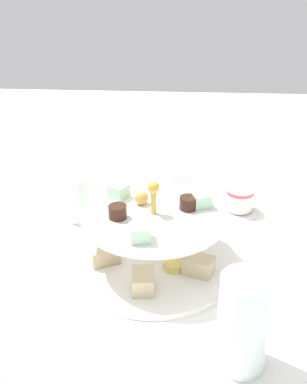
{
  "coord_description": "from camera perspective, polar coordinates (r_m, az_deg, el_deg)",
  "views": [
    {
      "loc": [
        0.05,
        -0.65,
        0.47
      ],
      "look_at": [
        0.0,
        0.0,
        0.14
      ],
      "focal_mm": 42.21,
      "sensor_mm": 36.0,
      "label": 1
    }
  ],
  "objects": [
    {
      "name": "water_glass_mid_back",
      "position": [
        0.93,
        -9.68,
        -0.73
      ],
      "size": [
        0.06,
        0.06,
        0.09
      ],
      "primitive_type": "cylinder",
      "color": "silver",
      "rests_on": "ground_plane"
    },
    {
      "name": "water_glass_short_left",
      "position": [
        1.0,
        3.21,
        0.91
      ],
      "size": [
        0.06,
        0.06,
        0.07
      ],
      "primitive_type": "cylinder",
      "color": "silver",
      "rests_on": "ground_plane"
    },
    {
      "name": "tiered_serving_stand",
      "position": [
        0.78,
        0.01,
        -6.31
      ],
      "size": [
        0.29,
        0.29,
        0.16
      ],
      "color": "white",
      "rests_on": "ground_plane"
    },
    {
      "name": "water_glass_tall_right",
      "position": [
        0.6,
        11.33,
        -15.88
      ],
      "size": [
        0.07,
        0.07,
        0.14
      ],
      "primitive_type": "cylinder",
      "color": "silver",
      "rests_on": "ground_plane"
    },
    {
      "name": "teacup_with_saucer",
      "position": [
        0.97,
        10.8,
        -1.11
      ],
      "size": [
        0.09,
        0.09,
        0.05
      ],
      "color": "white",
      "rests_on": "ground_plane"
    },
    {
      "name": "ground_plane",
      "position": [
        0.8,
        0.0,
        -8.95
      ],
      "size": [
        2.4,
        2.4,
        0.0
      ],
      "primitive_type": "plane",
      "color": "white"
    }
  ]
}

